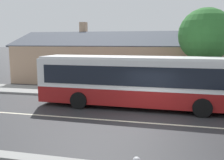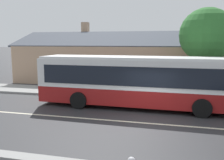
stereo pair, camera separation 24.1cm
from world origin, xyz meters
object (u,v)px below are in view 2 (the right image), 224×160
transit_bus (137,80)px  bench_by_building (67,86)px  bench_down_street (115,88)px  street_tree_primary (207,35)px

transit_bus → bench_by_building: size_ratio=6.87×
bench_down_street → street_tree_primary: street_tree_primary is taller
bench_by_building → bench_down_street: 3.65m
transit_bus → bench_by_building: transit_bus is taller
bench_down_street → street_tree_primary: size_ratio=0.27×
bench_by_building → bench_down_street: bearing=2.3°
bench_by_building → bench_down_street: same height
transit_bus → bench_by_building: 6.30m
transit_bus → bench_down_street: bearing=126.8°
transit_bus → street_tree_primary: size_ratio=1.90×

